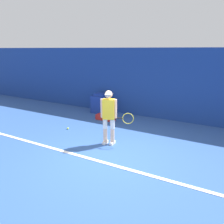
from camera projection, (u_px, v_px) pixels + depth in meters
name	position (u px, v px, depth m)	size (l,w,h in m)	color
ground_plane	(111.00, 157.00, 5.82)	(24.00, 24.00, 0.00)	#2D5193
back_wall	(159.00, 84.00, 8.77)	(24.00, 0.10, 2.84)	navy
court_baseline	(105.00, 163.00, 5.53)	(21.60, 0.10, 0.01)	white
tennis_player	(109.00, 115.00, 6.40)	(0.92, 0.45, 1.65)	beige
tennis_ball	(68.00, 128.00, 7.85)	(0.07, 0.07, 0.07)	#D1E533
covered_chair	(101.00, 103.00, 9.84)	(0.71, 0.63, 0.88)	navy
equipment_bag	(106.00, 117.00, 8.87)	(0.79, 0.31, 0.21)	#B2231E
water_bottle	(114.00, 111.00, 9.82)	(0.07, 0.07, 0.24)	#33ADD6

